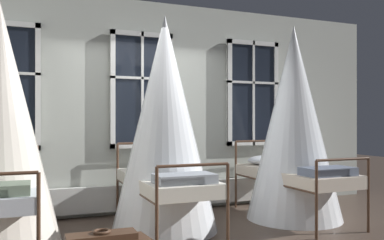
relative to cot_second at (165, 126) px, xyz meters
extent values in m
plane|color=#4C3D33|center=(-0.02, -0.31, -1.29)|extent=(21.54, 21.54, 0.00)
cube|color=#B2B7AD|center=(-0.02, 1.13, 0.28)|extent=(8.17, 0.10, 3.13)
cube|color=black|center=(-1.88, 1.02, 0.52)|extent=(0.93, 0.02, 1.70)
cube|color=silver|center=(-1.88, 1.02, -0.30)|extent=(0.93, 0.06, 0.07)
cube|color=silver|center=(-1.88, 1.02, 1.33)|extent=(0.93, 0.06, 0.07)
cube|color=silver|center=(-1.45, 1.02, 0.52)|extent=(0.07, 0.06, 1.70)
cube|color=silver|center=(-1.88, 1.02, 0.52)|extent=(0.04, 0.06, 1.70)
cube|color=silver|center=(-1.88, 1.02, 0.69)|extent=(0.93, 0.06, 0.04)
cube|color=black|center=(-0.02, 1.02, 0.52)|extent=(0.93, 0.02, 1.70)
cube|color=silver|center=(-0.02, 1.02, -0.30)|extent=(0.93, 0.06, 0.07)
cube|color=silver|center=(-0.02, 1.02, 1.33)|extent=(0.93, 0.06, 0.07)
cube|color=silver|center=(-0.45, 1.02, 0.52)|extent=(0.07, 0.06, 1.70)
cube|color=silver|center=(0.41, 1.02, 0.52)|extent=(0.07, 0.06, 1.70)
cube|color=silver|center=(-0.02, 1.02, 0.52)|extent=(0.04, 0.06, 1.70)
cube|color=silver|center=(-0.02, 1.02, 0.69)|extent=(0.93, 0.06, 0.04)
cube|color=black|center=(1.84, 1.02, 0.52)|extent=(0.93, 0.02, 1.70)
cube|color=silver|center=(1.84, 1.02, -0.30)|extent=(0.93, 0.06, 0.07)
cube|color=silver|center=(1.84, 1.02, 1.33)|extent=(0.93, 0.06, 0.07)
cube|color=silver|center=(1.41, 1.02, 0.52)|extent=(0.07, 0.06, 1.70)
cube|color=silver|center=(2.27, 1.02, 0.52)|extent=(0.07, 0.06, 1.70)
cube|color=silver|center=(1.84, 1.02, 0.52)|extent=(0.04, 0.06, 1.70)
cube|color=silver|center=(1.84, 1.02, 0.69)|extent=(0.93, 0.06, 0.04)
cube|color=silver|center=(-0.02, 1.00, -1.04)|extent=(4.32, 0.10, 0.36)
cylinder|color=#4C3323|center=(-1.46, 0.90, -0.77)|extent=(0.04, 0.04, 1.03)
cylinder|color=#4C3323|center=(-1.48, -0.98, -0.84)|extent=(0.04, 0.04, 0.90)
cylinder|color=#4C3323|center=(-1.47, -0.04, -0.77)|extent=(0.05, 1.88, 0.03)
cylinder|color=#4C3323|center=(-1.85, 0.90, -0.26)|extent=(0.78, 0.04, 0.03)
ellipsoid|color=silver|center=(-1.85, 0.66, -0.54)|extent=(0.61, 0.41, 0.14)
cylinder|color=#4C3323|center=(-0.40, 0.94, -0.77)|extent=(0.04, 0.04, 1.03)
cylinder|color=#4C3323|center=(0.39, 0.94, -0.77)|extent=(0.04, 0.04, 1.03)
cylinder|color=#4C3323|center=(-0.39, -0.94, -0.84)|extent=(0.04, 0.04, 0.90)
cylinder|color=#4C3323|center=(0.40, -0.94, -0.84)|extent=(0.04, 0.04, 0.90)
cylinder|color=#4C3323|center=(-0.39, 0.00, -0.77)|extent=(0.04, 1.88, 0.03)
cylinder|color=#4C3323|center=(0.39, 0.00, -0.77)|extent=(0.04, 1.88, 0.03)
cylinder|color=#4C3323|center=(0.00, 0.94, -0.26)|extent=(0.78, 0.04, 0.03)
cylinder|color=#4C3323|center=(0.00, -0.94, -0.39)|extent=(0.78, 0.04, 0.03)
cube|color=silver|center=(0.00, 0.00, -0.69)|extent=(0.81, 1.90, 0.16)
ellipsoid|color=silver|center=(0.00, 0.70, -0.54)|extent=(0.61, 0.40, 0.14)
cube|color=#8C939E|center=(0.00, -0.68, -0.56)|extent=(0.65, 0.36, 0.10)
cone|color=white|center=(0.00, 0.00, 0.04)|extent=(1.30, 1.30, 2.67)
cylinder|color=#4C3323|center=(1.44, 0.86, -0.77)|extent=(0.04, 0.04, 1.03)
cylinder|color=#4C3323|center=(2.22, 0.88, -0.77)|extent=(0.04, 0.04, 1.03)
cylinder|color=#4C3323|center=(1.48, -1.02, -0.84)|extent=(0.04, 0.04, 0.90)
cylinder|color=#4C3323|center=(2.26, -1.00, -0.84)|extent=(0.04, 0.04, 0.90)
cylinder|color=#4C3323|center=(1.46, -0.08, -0.77)|extent=(0.07, 1.88, 0.03)
cylinder|color=#4C3323|center=(2.24, -0.06, -0.77)|extent=(0.07, 1.88, 0.03)
cylinder|color=#4C3323|center=(1.83, 0.87, -0.26)|extent=(0.78, 0.05, 0.03)
cylinder|color=#4C3323|center=(1.87, -1.01, -0.39)|extent=(0.78, 0.05, 0.03)
cube|color=beige|center=(1.85, -0.07, -0.69)|extent=(0.84, 1.92, 0.16)
ellipsoid|color=silver|center=(1.84, 0.63, -0.54)|extent=(0.61, 0.41, 0.14)
cube|color=slate|center=(1.87, -0.75, -0.56)|extent=(0.65, 0.37, 0.10)
cone|color=white|center=(1.85, -0.07, 0.05)|extent=(1.30, 1.30, 2.67)
torus|color=#472D1E|center=(-1.01, -1.47, -0.83)|extent=(0.14, 0.14, 0.02)
camera|label=1|loc=(-1.56, -4.84, 0.06)|focal=38.49mm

